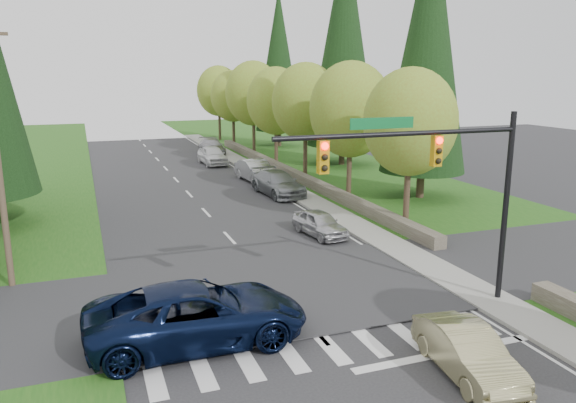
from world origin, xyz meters
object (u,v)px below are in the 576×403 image
suv_navy (197,314)px  parked_car_d (213,155)px  parked_car_c (256,171)px  parked_car_e (212,147)px  parked_car_a (320,223)px  parked_car_b (278,183)px  sedan_champagne (467,352)px

suv_navy → parked_car_d: 34.20m
parked_car_c → parked_car_d: parked_car_d is taller
parked_car_e → parked_car_a: bearing=-88.9°
parked_car_b → parked_car_d: (-1.31, 14.09, 0.04)m
sedan_champagne → parked_car_e: 43.90m
sedan_champagne → parked_car_c: size_ratio=0.82×
parked_car_a → parked_car_b: 9.93m
suv_navy → parked_car_a: suv_navy is taller
suv_navy → parked_car_c: bearing=-20.6°
parked_car_c → suv_navy: bearing=-116.7°
parked_car_d → sedan_champagne: bearing=-94.1°
parked_car_d → parked_car_e: 6.30m
sedan_champagne → parked_car_e: bearing=93.3°
sedan_champagne → parked_car_c: 28.77m
parked_car_a → parked_car_d: 23.95m
parked_car_c → parked_car_e: 15.17m
parked_car_a → parked_car_e: 30.14m
suv_navy → parked_car_d: bearing=-13.1°
parked_car_b → suv_navy: bearing=-121.0°
parked_car_c → parked_car_d: 9.10m
sedan_champagne → parked_car_a: sedan_champagne is taller
parked_car_d → parked_car_e: parked_car_d is taller
parked_car_b → parked_car_d: parked_car_d is taller
parked_car_c → parked_car_d: size_ratio=1.02×
sedan_champagne → parked_car_e: parked_car_e is taller
parked_car_a → parked_car_b: bearing=75.5°
sedan_champagne → parked_car_d: bearing=94.7°
parked_car_a → parked_car_b: (1.19, 9.86, 0.15)m
parked_car_d → parked_car_e: (1.31, 6.17, -0.05)m
parked_car_a → parked_car_e: bearing=80.1°
parked_car_b → sedan_champagne: bearing=-101.8°
parked_car_a → parked_car_d: parked_car_d is taller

